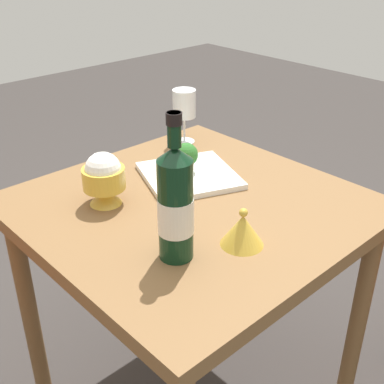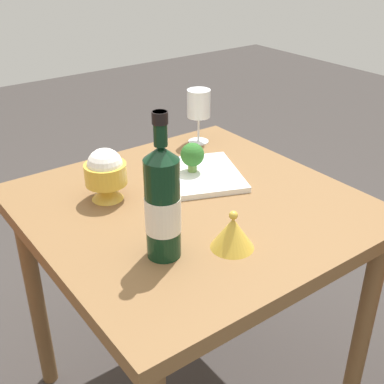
{
  "view_description": "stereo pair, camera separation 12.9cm",
  "coord_description": "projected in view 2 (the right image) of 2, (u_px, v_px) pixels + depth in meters",
  "views": [
    {
      "loc": [
        -0.78,
        -0.84,
        1.37
      ],
      "look_at": [
        0.0,
        0.0,
        0.76
      ],
      "focal_mm": 46.74,
      "sensor_mm": 36.0,
      "label": 1
    },
    {
      "loc": [
        -0.68,
        -0.92,
        1.37
      ],
      "look_at": [
        0.0,
        0.0,
        0.76
      ],
      "focal_mm": 46.74,
      "sensor_mm": 36.0,
      "label": 2
    }
  ],
  "objects": [
    {
      "name": "serving_plate",
      "position": [
        195.0,
        176.0,
        1.43
      ],
      "size": [
        0.33,
        0.33,
        0.02
      ],
      "rotation": [
        0.0,
        0.0,
        -0.38
      ],
      "color": "white",
      "rests_on": "dining_table"
    },
    {
      "name": "broccoli_floret",
      "position": [
        192.0,
        155.0,
        1.41
      ],
      "size": [
        0.07,
        0.07,
        0.09
      ],
      "color": "#729E4C",
      "rests_on": "serving_plate"
    },
    {
      "name": "wine_glass",
      "position": [
        199.0,
        105.0,
        1.61
      ],
      "size": [
        0.08,
        0.08,
        0.18
      ],
      "color": "white",
      "rests_on": "dining_table"
    },
    {
      "name": "dining_table",
      "position": [
        192.0,
        233.0,
        1.35
      ],
      "size": [
        0.82,
        0.82,
        0.73
      ],
      "color": "brown",
      "rests_on": "ground_plane"
    },
    {
      "name": "carrot_garnish_left",
      "position": [
        168.0,
        166.0,
        1.41
      ],
      "size": [
        0.03,
        0.03,
        0.05
      ],
      "color": "orange",
      "rests_on": "serving_plate"
    },
    {
      "name": "wine_bottle",
      "position": [
        163.0,
        203.0,
        1.04
      ],
      "size": [
        0.08,
        0.08,
        0.33
      ],
      "color": "black",
      "rests_on": "dining_table"
    },
    {
      "name": "rice_bowl_lid",
      "position": [
        233.0,
        233.0,
        1.11
      ],
      "size": [
        0.1,
        0.1,
        0.09
      ],
      "color": "gold",
      "rests_on": "dining_table"
    },
    {
      "name": "rice_bowl",
      "position": [
        106.0,
        173.0,
        1.29
      ],
      "size": [
        0.11,
        0.11,
        0.14
      ],
      "color": "gold",
      "rests_on": "dining_table"
    }
  ]
}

